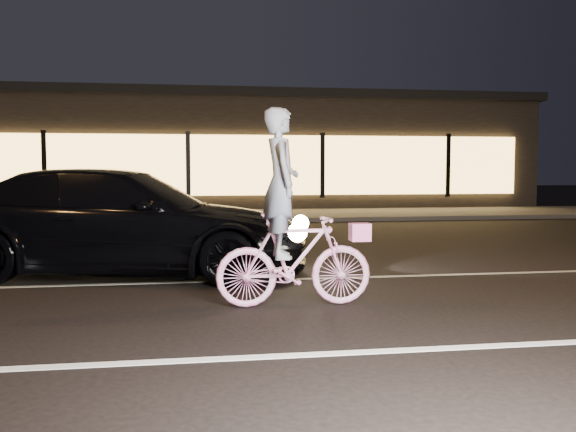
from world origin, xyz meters
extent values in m
plane|color=black|center=(0.00, 0.00, 0.00)|extent=(90.00, 90.00, 0.00)
cube|color=silver|center=(0.00, -1.50, 0.00)|extent=(60.00, 0.12, 0.01)
cube|color=gray|center=(0.00, 2.00, 0.00)|extent=(60.00, 0.10, 0.01)
cube|color=#383533|center=(0.00, 13.00, 0.06)|extent=(30.00, 4.00, 0.12)
cube|color=black|center=(0.00, 19.00, 2.00)|extent=(25.00, 8.00, 4.00)
cube|color=black|center=(0.00, 19.00, 4.05)|extent=(25.40, 8.40, 0.30)
cube|color=#FFBC59|center=(0.00, 14.90, 1.60)|extent=(23.00, 0.15, 2.00)
cube|color=black|center=(-4.50, 14.82, 1.60)|extent=(0.15, 0.08, 2.20)
cube|color=black|center=(0.00, 14.82, 1.60)|extent=(0.15, 0.08, 2.20)
cube|color=black|center=(4.50, 14.82, 1.60)|extent=(0.15, 0.08, 2.20)
cube|color=black|center=(9.00, 14.82, 1.60)|extent=(0.15, 0.08, 2.20)
imported|color=#FF3E9A|center=(1.02, 0.33, 0.51)|extent=(1.71, 0.48, 1.03)
imported|color=silver|center=(0.88, 0.33, 1.35)|extent=(0.39, 0.59, 1.62)
cube|color=#FF4C95|center=(1.76, 0.33, 0.80)|extent=(0.22, 0.18, 0.20)
imported|color=black|center=(-1.00, 2.75, 0.75)|extent=(5.48, 3.13, 1.50)
sphere|color=#FFF2BF|center=(1.56, 2.90, 0.69)|extent=(0.25, 0.25, 0.25)
sphere|color=#FFF2BF|center=(1.28, 1.56, 0.69)|extent=(0.25, 0.25, 0.25)
camera|label=1|loc=(-0.16, -6.48, 1.51)|focal=40.00mm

